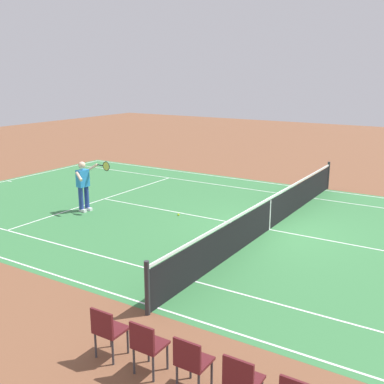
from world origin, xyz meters
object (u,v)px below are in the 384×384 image
(tennis_net, at_px, (270,213))
(spectator_chair_3, at_px, (147,344))
(tennis_ball, at_px, (178,215))
(spectator_chair_4, at_px, (107,329))
(spectator_chair_1, at_px, (242,379))
(spectator_chair_2, at_px, (191,360))
(tennis_player_near, at_px, (84,183))

(tennis_net, height_order, spectator_chair_3, tennis_net)
(tennis_ball, distance_m, spectator_chair_4, 7.72)
(tennis_ball, relative_size, spectator_chair_1, 0.08)
(spectator_chair_3, relative_size, spectator_chair_4, 1.00)
(spectator_chair_4, bearing_deg, tennis_net, -87.54)
(tennis_ball, bearing_deg, spectator_chair_2, 124.94)
(tennis_ball, distance_m, spectator_chair_2, 8.50)
(tennis_ball, height_order, spectator_chair_2, spectator_chair_2)
(spectator_chair_2, bearing_deg, spectator_chair_3, 0.00)
(tennis_player_near, bearing_deg, tennis_ball, -157.86)
(spectator_chair_3, height_order, spectator_chair_4, same)
(tennis_player_near, xyz_separation_m, spectator_chair_4, (-6.21, 5.77, -0.41))
(tennis_net, relative_size, spectator_chair_3, 13.30)
(spectator_chair_3, bearing_deg, tennis_player_near, -39.56)
(spectator_chair_4, bearing_deg, spectator_chair_2, 180.00)
(tennis_net, bearing_deg, spectator_chair_2, 104.51)
(spectator_chair_3, bearing_deg, spectator_chair_1, 180.00)
(spectator_chair_2, height_order, spectator_chair_3, same)
(tennis_net, relative_size, tennis_ball, 177.27)
(spectator_chair_2, bearing_deg, spectator_chair_1, 180.00)
(spectator_chair_1, bearing_deg, tennis_net, -69.86)
(spectator_chair_1, relative_size, spectator_chair_4, 1.00)
(spectator_chair_2, bearing_deg, spectator_chair_4, 0.00)
(tennis_player_near, distance_m, spectator_chair_3, 9.08)
(spectator_chair_1, bearing_deg, tennis_ball, -50.96)
(spectator_chair_2, height_order, spectator_chair_4, same)
(spectator_chair_2, bearing_deg, tennis_player_near, -36.62)
(spectator_chair_2, relative_size, spectator_chair_3, 1.00)
(tennis_net, bearing_deg, spectator_chair_1, 110.14)
(tennis_ball, distance_m, spectator_chair_1, 8.97)
(spectator_chair_1, height_order, spectator_chair_4, same)
(tennis_player_near, height_order, spectator_chair_4, tennis_player_near)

